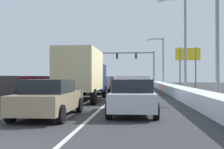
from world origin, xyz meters
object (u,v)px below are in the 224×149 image
(sedan_silver_right_lane_nearest, at_px, (133,97))
(street_lamp_right_near, at_px, (211,19))
(box_truck_center_lane_second, at_px, (83,73))
(street_lamp_right_mid, at_px, (182,37))
(suv_gray_center_lane_fourth, at_px, (108,82))
(traffic_light_gantry, at_px, (132,60))
(sedan_tan_center_lane_nearest, at_px, (49,98))
(sedan_silver_left_lane_third, at_px, (58,86))
(suv_charcoal_center_lane_third, at_px, (98,83))
(suv_red_right_lane_fourth, at_px, (137,82))
(roadside_sign_right, at_px, (188,59))
(suv_white_right_lane_second, at_px, (134,86))
(suv_green_right_lane_third, at_px, (137,83))
(suv_maroon_left_lane_second, at_px, (32,86))
(street_lamp_right_far, at_px, (161,58))
(sedan_white_left_lane_fourth, at_px, (74,85))

(sedan_silver_right_lane_nearest, xyz_separation_m, street_lamp_right_near, (4.41, 4.25, 4.19))
(box_truck_center_lane_second, height_order, street_lamp_right_mid, street_lamp_right_mid)
(suv_gray_center_lane_fourth, bearing_deg, traffic_light_gantry, 80.19)
(suv_gray_center_lane_fourth, height_order, street_lamp_right_mid, street_lamp_right_mid)
(sedan_tan_center_lane_nearest, bearing_deg, sedan_silver_left_lane_third, 104.62)
(sedan_silver_right_lane_nearest, relative_size, suv_charcoal_center_lane_third, 0.92)
(suv_red_right_lane_fourth, height_order, suv_charcoal_center_lane_third, same)
(suv_gray_center_lane_fourth, bearing_deg, sedan_silver_left_lane_third, -109.53)
(suv_charcoal_center_lane_third, bearing_deg, traffic_light_gantry, 82.80)
(sedan_silver_right_lane_nearest, distance_m, box_truck_center_lane_second, 7.30)
(box_truck_center_lane_second, xyz_separation_m, street_lamp_right_near, (7.87, -2.08, 3.05))
(sedan_tan_center_lane_nearest, distance_m, roadside_sign_right, 28.16)
(suv_white_right_lane_second, bearing_deg, traffic_light_gantry, 90.98)
(suv_white_right_lane_second, distance_m, suv_gray_center_lane_fourth, 15.56)
(suv_green_right_lane_third, xyz_separation_m, roadside_sign_right, (6.67, 11.60, 3.00))
(sedan_silver_right_lane_nearest, bearing_deg, traffic_light_gantry, 90.87)
(street_lamp_right_near, xyz_separation_m, roadside_sign_right, (2.44, 20.64, -0.93))
(suv_red_right_lane_fourth, relative_size, suv_maroon_left_lane_second, 1.00)
(sedan_tan_center_lane_nearest, height_order, box_truck_center_lane_second, box_truck_center_lane_second)
(sedan_silver_right_lane_nearest, xyz_separation_m, sedan_tan_center_lane_nearest, (-3.32, -1.17, 0.00))
(sedan_tan_center_lane_nearest, height_order, suv_gray_center_lane_fourth, suv_gray_center_lane_fourth)
(sedan_silver_right_lane_nearest, bearing_deg, suv_charcoal_center_lane_third, 104.04)
(street_lamp_right_mid, relative_size, street_lamp_right_far, 1.15)
(suv_red_right_lane_fourth, height_order, sedan_tan_center_lane_nearest, suv_red_right_lane_fourth)
(street_lamp_right_near, bearing_deg, sedan_silver_right_lane_nearest, -136.10)
(suv_charcoal_center_lane_third, relative_size, suv_maroon_left_lane_second, 1.00)
(sedan_silver_left_lane_third, xyz_separation_m, traffic_light_gantry, (6.19, 25.75, 3.97))
(suv_white_right_lane_second, height_order, roadside_sign_right, roadside_sign_right)
(sedan_silver_right_lane_nearest, height_order, sedan_white_left_lane_fourth, same)
(sedan_white_left_lane_fourth, relative_size, street_lamp_right_far, 0.59)
(street_lamp_right_near, height_order, roadside_sign_right, street_lamp_right_near)
(suv_charcoal_center_lane_third, relative_size, suv_gray_center_lane_fourth, 1.00)
(sedan_silver_left_lane_third, height_order, traffic_light_gantry, traffic_light_gantry)
(suv_green_right_lane_third, distance_m, suv_charcoal_center_lane_third, 3.84)
(sedan_white_left_lane_fourth, bearing_deg, sedan_tan_center_lane_nearest, -79.97)
(sedan_white_left_lane_fourth, bearing_deg, street_lamp_right_near, -50.61)
(suv_green_right_lane_third, bearing_deg, traffic_light_gantry, 91.76)
(traffic_light_gantry, bearing_deg, sedan_tan_center_lane_nearest, -94.05)
(suv_white_right_lane_second, bearing_deg, sedan_silver_left_lane_third, 140.05)
(suv_red_right_lane_fourth, relative_size, box_truck_center_lane_second, 0.68)
(traffic_light_gantry, bearing_deg, suv_green_right_lane_third, -88.24)
(box_truck_center_lane_second, bearing_deg, suv_charcoal_center_lane_third, 90.67)
(suv_green_right_lane_third, height_order, suv_gray_center_lane_fourth, same)
(suv_charcoal_center_lane_third, bearing_deg, suv_red_right_lane_fourth, 57.22)
(sedan_silver_left_lane_third, relative_size, street_lamp_right_far, 0.59)
(sedan_silver_right_lane_nearest, distance_m, roadside_sign_right, 26.02)
(suv_white_right_lane_second, relative_size, street_lamp_right_far, 0.64)
(suv_green_right_lane_third, bearing_deg, sedan_silver_right_lane_nearest, -90.79)
(sedan_tan_center_lane_nearest, relative_size, sedan_white_left_lane_fourth, 1.00)
(suv_maroon_left_lane_second, relative_size, sedan_white_left_lane_fourth, 1.09)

